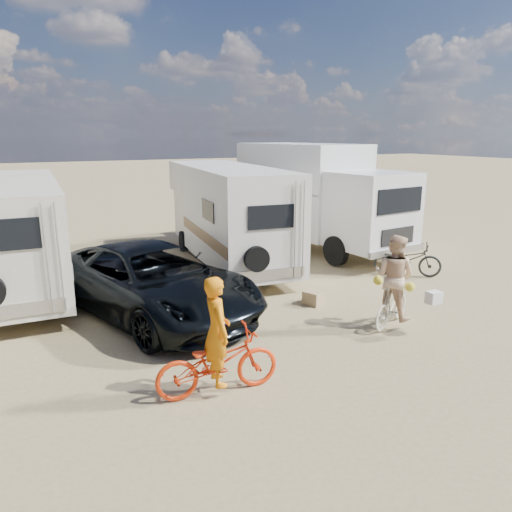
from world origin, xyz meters
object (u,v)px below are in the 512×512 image
crate (314,298)px  rv_left (15,236)px  bike_woman (392,305)px  bike_parked (408,259)px  dark_suv (152,281)px  box_truck (319,197)px  cooler (164,299)px  rv_main (228,216)px  bike_man (218,363)px  rider_woman (393,285)px  rider_man (217,342)px

crate → rv_left: bearing=143.5°
bike_woman → bike_parked: size_ratio=0.80×
rv_left → dark_suv: 4.39m
box_truck → cooler: 7.62m
box_truck → bike_woman: bearing=-117.9°
bike_woman → crate: 2.00m
box_truck → rv_main: bearing=-178.3°
dark_suv → bike_man: size_ratio=2.90×
crate → bike_man: bearing=-142.8°
bike_man → rider_woman: bearing=-72.4°
box_truck → bike_parked: 4.28m
rv_left → box_truck: (9.58, 0.28, 0.40)m
box_truck → dark_suv: box_truck is taller
dark_suv → bike_woman: size_ratio=3.81×
rv_left → crate: (6.17, -4.57, -1.25)m
rv_left → cooler: size_ratio=15.54×
rv_main → rider_woman: (1.04, -6.18, -0.61)m
rv_left → cooler: 4.45m
bike_man → rv_main: bearing=-19.1°
rider_man → bike_woman: bearing=-72.4°
dark_suv → rider_woman: bearing=-52.2°
bike_man → rider_man: 0.35m
bike_woman → cooler: 5.16m
crate → rider_woman: bearing=-68.0°
rider_woman → crate: rider_woman is taller
rv_left → dark_suv: rv_left is taller
rv_main → rv_left: rv_main is taller
dark_suv → cooler: size_ratio=11.69×
rider_woman → bike_parked: rider_woman is taller
dark_suv → crate: 3.79m
rv_left → bike_man: size_ratio=3.86×
rv_left → cooler: (2.95, -3.11, -1.21)m
bike_woman → rider_man: rider_man is taller
rv_main → box_truck: box_truck is taller
dark_suv → rider_woman: rider_woman is taller
bike_parked → bike_woman: bearing=173.3°
dark_suv → rv_left: bearing=108.4°
rv_left → dark_suv: bearing=-50.9°
rv_main → crate: rv_main is taller
rv_main → bike_man: size_ratio=3.62×
rider_woman → crate: 2.11m
crate → rv_main: bearing=93.9°
bike_man → rider_man: (0.00, 0.00, 0.35)m
bike_man → rider_man: size_ratio=1.13×
dark_suv → box_truck: bearing=10.2°
bike_man → crate: (3.60, 2.73, -0.35)m
bike_woman → crate: bike_woman is taller
rv_main → bike_man: bearing=-108.3°
box_truck → rider_woman: box_truck is taller
box_truck → dark_suv: bearing=-157.8°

